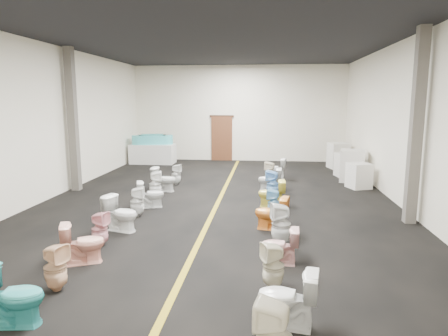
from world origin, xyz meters
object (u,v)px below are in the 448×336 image
at_px(toilet_left_8, 164,179).
at_px(toilet_left_9, 176,174).
at_px(bathtub, 152,140).
at_px(toilet_right_2, 273,266).
at_px(toilet_left_6, 151,194).
at_px(toilet_left_0, 13,296).
at_px(toilet_left_4, 121,213).
at_px(appliance_crate_d, 338,156).
at_px(toilet_left_3, 100,229).
at_px(toilet_right_6, 274,203).
at_px(toilet_right_3, 280,246).
at_px(toilet_left_7, 155,184).
at_px(appliance_crate_b, 352,166).
at_px(toilet_right_10, 270,173).
at_px(toilet_right_11, 275,169).
at_px(appliance_crate_c, 347,165).
at_px(toilet_left_2, 83,243).
at_px(toilet_right_4, 281,224).
at_px(toilet_right_9, 270,180).
at_px(display_table, 153,154).
at_px(appliance_crate_a, 359,176).
at_px(toilet_right_5, 271,213).
at_px(toilet_left_5, 137,202).
at_px(toilet_right_7, 271,193).
at_px(toilet_right_8, 273,184).
at_px(toilet_right_1, 287,299).
at_px(toilet_left_1, 55,267).

xyz_separation_m(toilet_left_8, toilet_left_9, (0.16, 1.05, -0.03)).
relative_size(bathtub, toilet_right_2, 2.46).
height_order(toilet_left_6, toilet_left_9, toilet_left_6).
xyz_separation_m(toilet_left_0, toilet_left_4, (0.02, 3.81, -0.00)).
bearing_deg(appliance_crate_d, toilet_left_3, -122.31).
bearing_deg(toilet_left_4, toilet_right_6, -50.70).
bearing_deg(toilet_left_6, toilet_right_3, -153.74).
bearing_deg(toilet_left_9, toilet_left_7, 177.28).
height_order(bathtub, appliance_crate_d, bathtub).
bearing_deg(appliance_crate_b, toilet_right_2, -108.69).
bearing_deg(toilet_right_10, toilet_left_6, -31.42).
distance_m(bathtub, toilet_left_8, 5.94).
bearing_deg(toilet_right_11, toilet_left_3, -17.12).
relative_size(appliance_crate_c, toilet_left_2, 1.19).
relative_size(toilet_left_6, toilet_right_4, 0.85).
height_order(toilet_left_8, toilet_right_9, toilet_left_8).
xyz_separation_m(toilet_left_6, toilet_right_9, (3.22, 2.33, 0.01)).
xyz_separation_m(display_table, appliance_crate_a, (8.25, -4.42, -0.03)).
bearing_deg(toilet_right_5, toilet_left_5, -89.49).
bearing_deg(toilet_right_4, toilet_right_11, 169.07).
relative_size(appliance_crate_a, toilet_left_7, 1.04).
relative_size(appliance_crate_b, toilet_left_4, 1.43).
height_order(display_table, toilet_left_3, display_table).
distance_m(toilet_left_8, toilet_left_9, 1.06).
height_order(toilet_left_6, toilet_right_7, toilet_right_7).
relative_size(toilet_left_4, toilet_right_6, 1.13).
bearing_deg(toilet_left_7, toilet_right_9, -87.34).
height_order(toilet_right_8, toilet_right_9, toilet_right_8).
height_order(appliance_crate_b, toilet_right_1, appliance_crate_b).
height_order(toilet_left_8, toilet_right_7, toilet_left_8).
bearing_deg(bathtub, toilet_left_4, -91.70).
xyz_separation_m(toilet_left_3, toilet_left_8, (0.03, 4.88, 0.04)).
xyz_separation_m(toilet_left_2, toilet_left_4, (0.03, 1.81, 0.02)).
height_order(toilet_left_9, toilet_right_3, toilet_left_9).
relative_size(toilet_right_2, toilet_right_4, 0.87).
bearing_deg(toilet_left_6, toilet_left_4, 159.65).
distance_m(toilet_right_7, toilet_right_10, 2.93).
distance_m(toilet_left_8, toilet_right_10, 3.66).
bearing_deg(toilet_right_7, toilet_right_10, 176.29).
bearing_deg(toilet_right_11, toilet_left_6, -29.03).
xyz_separation_m(toilet_left_1, toilet_right_3, (3.42, 1.37, -0.04)).
xyz_separation_m(toilet_left_2, toilet_right_2, (3.34, -0.63, -0.00)).
relative_size(display_table, toilet_right_11, 2.58).
xyz_separation_m(appliance_crate_a, toilet_left_8, (-6.28, -1.15, -0.03)).
height_order(bathtub, toilet_right_1, bathtub).
distance_m(toilet_left_3, toilet_right_1, 4.36).
bearing_deg(toilet_right_6, appliance_crate_c, 166.72).
bearing_deg(toilet_right_6, toilet_right_1, 14.58).
distance_m(toilet_right_4, toilet_right_10, 5.87).
height_order(toilet_left_0, toilet_right_4, toilet_right_4).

